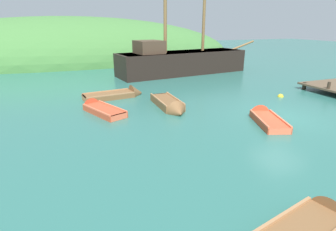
# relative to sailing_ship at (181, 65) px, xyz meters

# --- Properties ---
(ground_plane) EXTENTS (120.00, 120.00, 0.00)m
(ground_plane) POSITION_rel_sailing_ship_xyz_m (-0.32, -13.53, -0.82)
(ground_plane) COLOR #2D6B60
(shore_hill) EXTENTS (46.81, 20.12, 10.98)m
(shore_hill) POSITION_rel_sailing_ship_xyz_m (-9.28, 15.49, -0.82)
(shore_hill) COLOR #477F3D
(shore_hill) RESTS_ON ground
(sailing_ship) EXTENTS (15.27, 4.88, 12.00)m
(sailing_ship) POSITION_rel_sailing_ship_xyz_m (0.00, 0.00, 0.00)
(sailing_ship) COLOR black
(sailing_ship) RESTS_ON ground
(rowboat_near_dock) EXTENTS (3.56, 1.74, 0.97)m
(rowboat_near_dock) POSITION_rel_sailing_ship_xyz_m (-5.68, -20.02, -0.73)
(rowboat_near_dock) COLOR brown
(rowboat_near_dock) RESTS_ON ground
(rowboat_center) EXTENTS (1.18, 3.63, 1.06)m
(rowboat_center) POSITION_rel_sailing_ship_xyz_m (-5.15, -10.04, -0.68)
(rowboat_center) COLOR brown
(rowboat_center) RESTS_ON ground
(rowboat_outer_right) EXTENTS (2.05, 3.32, 1.02)m
(rowboat_outer_right) POSITION_rel_sailing_ship_xyz_m (-1.54, -13.59, -0.73)
(rowboat_outer_right) COLOR #C64C2D
(rowboat_outer_right) RESTS_ON ground
(rowboat_portside) EXTENTS (4.00, 1.70, 1.20)m
(rowboat_portside) POSITION_rel_sailing_ship_xyz_m (-7.31, -6.51, -0.72)
(rowboat_portside) COLOR brown
(rowboat_portside) RESTS_ON ground
(rowboat_far) EXTENTS (2.27, 3.58, 1.00)m
(rowboat_far) POSITION_rel_sailing_ship_xyz_m (-8.96, -9.14, -0.72)
(rowboat_far) COLOR #C64C2D
(rowboat_far) RESTS_ON ground
(buoy_yellow) EXTENTS (0.38, 0.38, 0.38)m
(buoy_yellow) POSITION_rel_sailing_ship_xyz_m (2.53, -10.30, -0.82)
(buoy_yellow) COLOR yellow
(buoy_yellow) RESTS_ON ground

